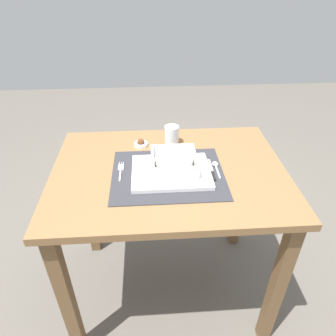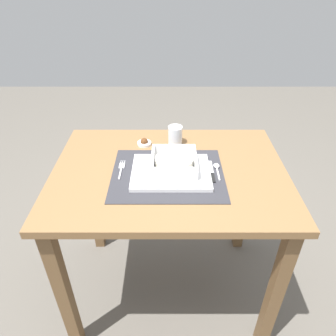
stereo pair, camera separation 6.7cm
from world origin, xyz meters
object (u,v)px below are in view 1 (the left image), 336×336
at_px(fork, 121,170).
at_px(bread_knife, 207,174).
at_px(spoon, 216,166).
at_px(porridge_bowl, 174,163).
at_px(dining_table, 169,193).
at_px(butter_knife, 212,171).
at_px(condiment_saucer, 141,143).
at_px(drinking_glass, 172,136).

bearing_deg(fork, bread_knife, -9.63).
bearing_deg(spoon, fork, -177.98).
bearing_deg(porridge_bowl, dining_table, 136.47).
distance_m(butter_knife, bread_knife, 0.03).
bearing_deg(porridge_bowl, condiment_saucer, 121.24).
height_order(spoon, drinking_glass, drinking_glass).
height_order(fork, bread_knife, bread_knife).
distance_m(dining_table, butter_knife, 0.21).
height_order(dining_table, fork, fork).
relative_size(porridge_bowl, spoon, 1.55).
bearing_deg(spoon, drinking_glass, 130.53).
height_order(spoon, bread_knife, spoon).
distance_m(drinking_glass, condiment_saucer, 0.14).
distance_m(spoon, bread_knife, 0.07).
height_order(bread_knife, condiment_saucer, condiment_saucer).
height_order(fork, spoon, spoon).
bearing_deg(bread_knife, dining_table, 156.12).
xyz_separation_m(fork, drinking_glass, (0.22, 0.20, 0.03)).
xyz_separation_m(dining_table, spoon, (0.19, 0.00, 0.13)).
relative_size(spoon, condiment_saucer, 1.81).
height_order(fork, drinking_glass, drinking_glass).
bearing_deg(fork, butter_knife, -6.00).
relative_size(spoon, drinking_glass, 1.33).
xyz_separation_m(porridge_bowl, fork, (-0.21, 0.02, -0.04)).
distance_m(fork, spoon, 0.38).
height_order(spoon, butter_knife, spoon).
distance_m(bread_knife, condiment_saucer, 0.35).
bearing_deg(drinking_glass, condiment_saucer, -175.81).
bearing_deg(porridge_bowl, butter_knife, -4.88).
xyz_separation_m(spoon, butter_knife, (-0.02, -0.03, -0.00)).
bearing_deg(porridge_bowl, spoon, 6.84).
bearing_deg(fork, drinking_glass, 42.40).
bearing_deg(drinking_glass, spoon, -51.49).
height_order(dining_table, bread_knife, bread_knife).
bearing_deg(dining_table, bread_knife, -18.84).
distance_m(porridge_bowl, bread_knife, 0.13).
height_order(fork, butter_knife, butter_knife).
xyz_separation_m(fork, condiment_saucer, (0.08, 0.19, 0.00)).
height_order(dining_table, porridge_bowl, porridge_bowl).
bearing_deg(butter_knife, drinking_glass, 121.34).
bearing_deg(fork, spoon, -0.69).
distance_m(dining_table, porridge_bowl, 0.16).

